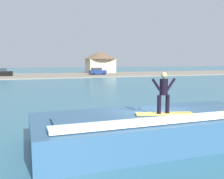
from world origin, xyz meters
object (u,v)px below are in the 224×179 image
object	(u,v)px
surfboard	(164,114)
house_gabled_white	(100,61)
car_near_shore	(2,73)
surfer	(164,91)
wave_crest	(156,127)
car_far_shore	(97,71)

from	to	relation	value
surfboard	house_gabled_white	xyz separation A→B (m)	(15.44, 59.24, 2.21)
car_near_shore	surfer	bearing A→B (deg)	-79.42
car_near_shore	house_gabled_white	bearing A→B (deg)	18.22
wave_crest	house_gabled_white	distance (m)	60.60
surfer	car_near_shore	size ratio (longest dim) A/B	0.39
wave_crest	car_far_shore	distance (m)	50.42
car_far_shore	car_near_shore	bearing A→B (deg)	176.62
wave_crest	car_near_shore	bearing A→B (deg)	100.86
wave_crest	surfboard	world-z (taller)	surfboard
car_near_shore	house_gabled_white	xyz separation A→B (m)	(25.05, 8.24, 2.63)
wave_crest	surfboard	bearing A→B (deg)	-93.30
wave_crest	surfer	bearing A→B (deg)	-98.76
car_far_shore	house_gabled_white	bearing A→B (deg)	69.01
surfboard	house_gabled_white	world-z (taller)	house_gabled_white
house_gabled_white	wave_crest	bearing A→B (deg)	-104.74
car_near_shore	wave_crest	bearing A→B (deg)	-79.14
surfboard	car_far_shore	bearing A→B (deg)	76.66
car_far_shore	house_gabled_white	xyz separation A→B (m)	(3.65, 9.51, 2.63)
house_gabled_white	surfboard	bearing A→B (deg)	-104.61
car_near_shore	surfboard	bearing A→B (deg)	-79.33
surfboard	car_near_shore	size ratio (longest dim) A/B	0.55
surfboard	house_gabled_white	bearing A→B (deg)	75.39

